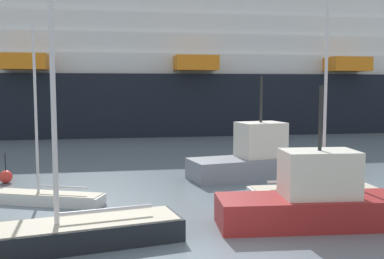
# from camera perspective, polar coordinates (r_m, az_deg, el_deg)

# --- Properties ---
(sailboat_0) EXTENTS (5.48, 2.95, 8.39)m
(sailboat_0) POSITION_cam_1_polar(r_m,az_deg,el_deg) (22.61, -17.62, -7.76)
(sailboat_0) COLOR white
(sailboat_0) RESTS_ON ground_plane
(sailboat_2) EXTENTS (6.16, 1.68, 10.26)m
(sailboat_2) POSITION_cam_1_polar(r_m,az_deg,el_deg) (22.87, 14.85, -7.35)
(sailboat_2) COLOR white
(sailboat_2) RESTS_ON ground_plane
(sailboat_3) EXTENTS (7.66, 3.63, 11.97)m
(sailboat_3) POSITION_cam_1_polar(r_m,az_deg,el_deg) (16.64, -14.38, -11.93)
(sailboat_3) COLOR black
(sailboat_3) RESTS_ON ground_plane
(fishing_boat_2) EXTENTS (7.31, 2.69, 5.52)m
(fishing_boat_2) POSITION_cam_1_polar(r_m,az_deg,el_deg) (18.78, 14.73, -8.37)
(fishing_boat_2) COLOR maroon
(fishing_boat_2) RESTS_ON ground_plane
(fishing_boat_3) EXTENTS (8.28, 4.28, 6.07)m
(fishing_boat_3) POSITION_cam_1_polar(r_m,az_deg,el_deg) (27.77, 7.99, -3.63)
(fishing_boat_3) COLOR gray
(fishing_boat_3) RESTS_ON ground_plane
(channel_buoy_0) EXTENTS (0.73, 0.73, 1.72)m
(channel_buoy_0) POSITION_cam_1_polar(r_m,az_deg,el_deg) (28.05, -22.14, -5.45)
(channel_buoy_0) COLOR red
(channel_buoy_0) RESTS_ON ground_plane
(cruise_ship) EXTENTS (122.41, 21.97, 23.78)m
(cruise_ship) POSITION_cam_1_polar(r_m,az_deg,el_deg) (57.17, -18.66, 7.42)
(cruise_ship) COLOR black
(cruise_ship) RESTS_ON ground_plane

